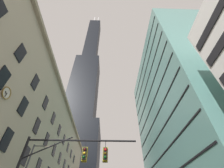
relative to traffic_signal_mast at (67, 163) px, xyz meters
name	(u,v)px	position (x,y,z in m)	size (l,w,h in m)	color
station_building	(14,154)	(-16.05, 19.90, 7.03)	(17.51, 61.34, 24.33)	#BCAF93
dark_skyscraper	(82,104)	(-16.75, 77.24, 60.57)	(29.63, 29.63, 221.30)	black
glass_office_midrise	(181,114)	(21.55, 19.64, 16.98)	(14.47, 35.21, 44.19)	slate
traffic_signal_mast	(67,163)	(0.00, 0.00, 0.00)	(9.11, 0.63, 7.02)	black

